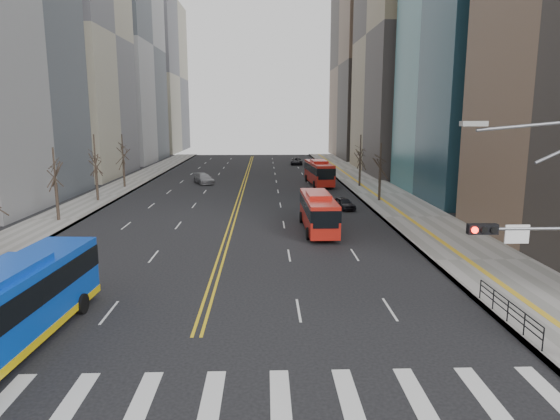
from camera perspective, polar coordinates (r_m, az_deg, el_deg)
name	(u,v)px	position (r m, az deg, el deg)	size (l,w,h in m)	color
ground	(176,402)	(18.51, -11.76, -20.67)	(220.00, 220.00, 0.00)	black
sidewalk_right	(382,194)	(62.96, 11.58, 1.81)	(7.00, 130.00, 0.15)	gray
sidewalk_left	(105,195)	(64.33, -19.40, 1.60)	(5.00, 130.00, 0.15)	gray
crosswalk	(176,402)	(18.50, -11.76, -20.65)	(26.70, 4.00, 0.01)	silver
centerline	(244,184)	(71.25, -4.16, 2.96)	(0.55, 100.00, 0.01)	gold
office_towers	(246,25)	(85.32, -3.90, 20.36)	(83.00, 134.00, 58.00)	gray
signal_mast	(555,246)	(21.08, 28.92, -3.57)	(5.37, 0.37, 9.39)	slate
pedestrian_railing	(508,308)	(25.82, 24.61, -10.11)	(0.06, 6.06, 1.02)	black
street_trees	(163,164)	(51.35, -13.26, 5.17)	(35.20, 47.20, 7.60)	#2F251C
blue_bus	(7,307)	(23.49, -28.72, -9.71)	(3.42, 12.63, 3.63)	blue
red_bus_near	(318,210)	(42.15, 4.39, 0.05)	(2.66, 10.08, 3.22)	red
red_bus_far	(319,171)	(70.74, 4.47, 4.47)	(3.33, 11.04, 3.46)	red
car_dark_mid	(343,203)	(52.31, 7.26, 0.76)	(1.47, 3.64, 1.24)	black
car_silver	(204,179)	(72.46, -8.70, 3.56)	(2.00, 4.93, 1.43)	gray
car_dark_far	(296,161)	(100.14, 1.89, 5.60)	(2.25, 4.89, 1.36)	black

